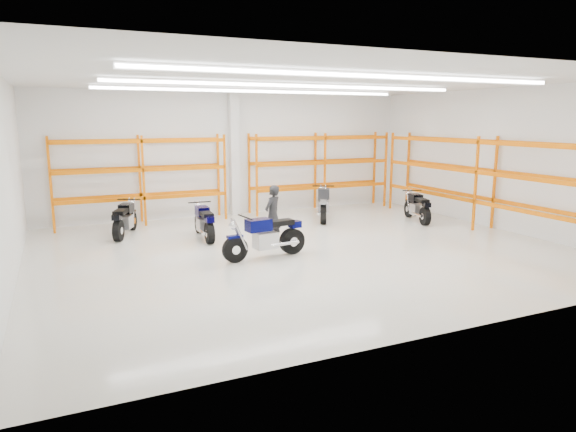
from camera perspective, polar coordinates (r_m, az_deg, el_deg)
name	(u,v)px	position (r m, az deg, el deg)	size (l,w,h in m)	color
ground	(303,250)	(14.10, 1.70, -3.76)	(14.00, 14.00, 0.00)	beige
room_shell	(303,128)	(13.67, 1.73, 9.71)	(14.02, 12.02, 4.51)	white
motorcycle_main	(268,237)	(13.20, -2.21, -2.37)	(2.33, 0.77, 1.15)	black
motorcycle_back_a	(124,220)	(16.35, -17.72, -0.45)	(1.05, 2.06, 1.07)	black
motorcycle_back_b	(204,223)	(15.43, -9.29, -0.76)	(0.70, 2.12, 1.04)	black
motorcycle_back_c	(323,204)	(18.05, 3.93, 1.37)	(1.36, 2.26, 1.25)	black
motorcycle_back_d	(418,208)	(18.40, 14.22, 0.88)	(0.90, 2.06, 1.04)	black
standing_man	(273,214)	(14.70, -1.71, 0.19)	(0.61, 0.40, 1.68)	black
structural_column	(234,154)	(19.09, -6.02, 6.84)	(0.32, 0.32, 4.50)	white
pallet_racking_back_left	(141,172)	(18.01, -15.99, 4.77)	(5.67, 0.87, 3.00)	orange
pallet_racking_back_right	(320,164)	(20.15, 3.58, 5.75)	(5.67, 0.87, 3.00)	orange
pallet_racking_side	(486,174)	(17.58, 21.13, 4.42)	(0.87, 9.07, 3.00)	orange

